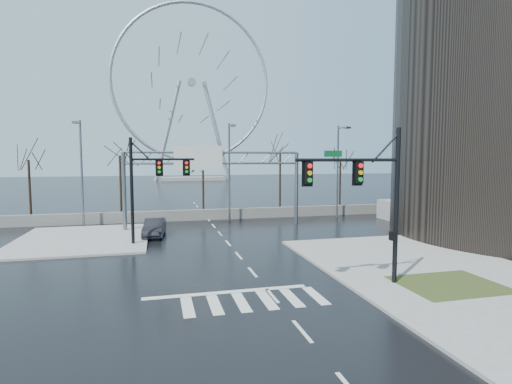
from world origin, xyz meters
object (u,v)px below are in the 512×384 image
object	(u,v)px
sign_gantry	(211,172)
car	(154,227)
signal_mast_far	(147,180)
signal_mast_near	(373,191)
ferris_wheel	(192,89)

from	to	relation	value
sign_gantry	car	world-z (taller)	sign_gantry
signal_mast_far	signal_mast_near	bearing A→B (deg)	-49.74
signal_mast_far	sign_gantry	xyz separation A→B (m)	(5.49, 6.00, 0.35)
ferris_wheel	car	bearing A→B (deg)	-97.20
sign_gantry	car	xyz separation A→B (m)	(-5.09, -2.77, -4.45)
signal_mast_near	sign_gantry	distance (m)	19.79
ferris_wheel	signal_mast_far	bearing A→B (deg)	-97.20
signal_mast_near	ferris_wheel	bearing A→B (deg)	90.08
sign_gantry	ferris_wheel	world-z (taller)	ferris_wheel
signal_mast_far	car	bearing A→B (deg)	82.88
ferris_wheel	car	size ratio (longest dim) A/B	11.40
signal_mast_far	sign_gantry	distance (m)	8.14
sign_gantry	ferris_wheel	size ratio (longest dim) A/B	0.32
signal_mast_far	sign_gantry	bearing A→B (deg)	47.53
signal_mast_far	ferris_wheel	size ratio (longest dim) A/B	0.16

